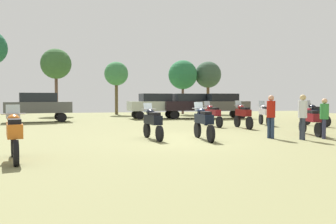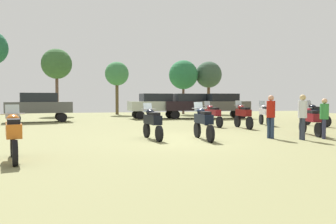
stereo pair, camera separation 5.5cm
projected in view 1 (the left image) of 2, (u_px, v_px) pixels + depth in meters
ground_plane at (184, 140)px, 13.49m from camera, size 44.00×52.00×0.02m
motorcycle_2 at (315, 114)px, 19.93m from camera, size 0.65×2.15×1.50m
motorcycle_3 at (212, 114)px, 19.72m from camera, size 0.66×2.26×1.46m
motorcycle_4 at (203, 121)px, 13.42m from camera, size 0.62×2.26×1.49m
motorcycle_5 at (265, 113)px, 20.50m from camera, size 0.73×2.18×1.48m
motorcycle_7 at (243, 115)px, 18.52m from camera, size 0.62×2.19×1.51m
motorcycle_9 at (310, 119)px, 15.09m from camera, size 0.72×2.19×1.45m
motorcycle_10 at (153, 122)px, 13.54m from camera, size 0.67×2.10×1.45m
motorcycle_12 at (14, 134)px, 8.90m from camera, size 0.75×2.08×1.47m
car_1 at (155, 104)px, 27.25m from camera, size 4.47×2.26×2.00m
car_2 at (189, 104)px, 27.69m from camera, size 4.40×2.05×2.00m
car_3 at (221, 104)px, 27.43m from camera, size 4.41×2.08×2.00m
car_4 at (38, 105)px, 23.23m from camera, size 4.58×2.65×2.00m
person_1 at (324, 115)px, 13.77m from camera, size 0.48×0.48×1.64m
person_2 at (271, 113)px, 13.86m from camera, size 0.45×0.45×1.77m
person_3 at (303, 113)px, 13.39m from camera, size 0.38×0.38×1.79m
tree_1 at (56, 64)px, 32.25m from camera, size 2.86×2.86×6.33m
tree_2 at (183, 75)px, 34.70m from camera, size 2.96×2.96×5.50m
tree_3 at (208, 75)px, 35.47m from camera, size 2.74×2.74×5.46m
tree_4 at (116, 74)px, 33.79m from camera, size 2.37×2.37×5.26m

